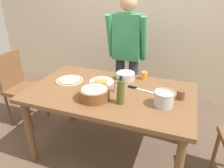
{
  "coord_description": "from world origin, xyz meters",
  "views": [
    {
      "loc": [
        0.65,
        -1.71,
        1.69
      ],
      "look_at": [
        0.0,
        0.05,
        0.81
      ],
      "focal_mm": 33.53,
      "sensor_mm": 36.0,
      "label": 1
    }
  ],
  "objects_px": {
    "popcorn_bowl": "(94,93)",
    "olive_oil_bottle": "(121,92)",
    "salt_shaker": "(116,86)",
    "cup_orange": "(144,75)",
    "chair_wooden_left": "(19,84)",
    "plate_with_slice": "(101,82)",
    "person_cook": "(127,52)",
    "cup_small_brown": "(181,95)",
    "mixing_bowl_steel": "(126,76)",
    "dining_table": "(110,99)",
    "chef_knife": "(138,89)",
    "steel_pot": "(164,99)",
    "pizza_raw_on_board": "(69,80)"
  },
  "relations": [
    {
      "from": "popcorn_bowl",
      "to": "olive_oil_bottle",
      "type": "distance_m",
      "value": 0.25
    },
    {
      "from": "olive_oil_bottle",
      "to": "cup_small_brown",
      "type": "bearing_deg",
      "value": 27.6
    },
    {
      "from": "olive_oil_bottle",
      "to": "steel_pot",
      "type": "bearing_deg",
      "value": 14.3
    },
    {
      "from": "steel_pot",
      "to": "chef_knife",
      "type": "distance_m",
      "value": 0.36
    },
    {
      "from": "popcorn_bowl",
      "to": "dining_table",
      "type": "bearing_deg",
      "value": 68.16
    },
    {
      "from": "person_cook",
      "to": "cup_orange",
      "type": "height_order",
      "value": "person_cook"
    },
    {
      "from": "salt_shaker",
      "to": "chef_knife",
      "type": "height_order",
      "value": "salt_shaker"
    },
    {
      "from": "person_cook",
      "to": "mixing_bowl_steel",
      "type": "relative_size",
      "value": 8.1
    },
    {
      "from": "plate_with_slice",
      "to": "dining_table",
      "type": "bearing_deg",
      "value": -44.2
    },
    {
      "from": "chair_wooden_left",
      "to": "plate_with_slice",
      "type": "relative_size",
      "value": 3.65
    },
    {
      "from": "salt_shaker",
      "to": "person_cook",
      "type": "bearing_deg",
      "value": 98.76
    },
    {
      "from": "cup_orange",
      "to": "salt_shaker",
      "type": "distance_m",
      "value": 0.43
    },
    {
      "from": "person_cook",
      "to": "chair_wooden_left",
      "type": "height_order",
      "value": "person_cook"
    },
    {
      "from": "olive_oil_bottle",
      "to": "cup_small_brown",
      "type": "relative_size",
      "value": 3.01
    },
    {
      "from": "olive_oil_bottle",
      "to": "steel_pot",
      "type": "relative_size",
      "value": 1.48
    },
    {
      "from": "salt_shaker",
      "to": "chef_knife",
      "type": "relative_size",
      "value": 0.37
    },
    {
      "from": "chair_wooden_left",
      "to": "salt_shaker",
      "type": "relative_size",
      "value": 8.96
    },
    {
      "from": "chair_wooden_left",
      "to": "cup_small_brown",
      "type": "height_order",
      "value": "chair_wooden_left"
    },
    {
      "from": "popcorn_bowl",
      "to": "olive_oil_bottle",
      "type": "xyz_separation_m",
      "value": [
        0.25,
        0.0,
        0.05
      ]
    },
    {
      "from": "plate_with_slice",
      "to": "steel_pot",
      "type": "height_order",
      "value": "steel_pot"
    },
    {
      "from": "mixing_bowl_steel",
      "to": "plate_with_slice",
      "type": "bearing_deg",
      "value": -143.53
    },
    {
      "from": "chair_wooden_left",
      "to": "olive_oil_bottle",
      "type": "height_order",
      "value": "olive_oil_bottle"
    },
    {
      "from": "olive_oil_bottle",
      "to": "salt_shaker",
      "type": "height_order",
      "value": "olive_oil_bottle"
    },
    {
      "from": "chair_wooden_left",
      "to": "plate_with_slice",
      "type": "bearing_deg",
      "value": -0.69
    },
    {
      "from": "cup_small_brown",
      "to": "person_cook",
      "type": "bearing_deg",
      "value": 135.63
    },
    {
      "from": "cup_small_brown",
      "to": "chef_knife",
      "type": "xyz_separation_m",
      "value": [
        -0.4,
        0.06,
        -0.04
      ]
    },
    {
      "from": "plate_with_slice",
      "to": "popcorn_bowl",
      "type": "bearing_deg",
      "value": -77.34
    },
    {
      "from": "plate_with_slice",
      "to": "cup_orange",
      "type": "height_order",
      "value": "cup_orange"
    },
    {
      "from": "dining_table",
      "to": "person_cook",
      "type": "distance_m",
      "value": 0.81
    },
    {
      "from": "chair_wooden_left",
      "to": "mixing_bowl_steel",
      "type": "height_order",
      "value": "chair_wooden_left"
    },
    {
      "from": "dining_table",
      "to": "chef_knife",
      "type": "distance_m",
      "value": 0.3
    },
    {
      "from": "olive_oil_bottle",
      "to": "cup_orange",
      "type": "relative_size",
      "value": 3.01
    },
    {
      "from": "mixing_bowl_steel",
      "to": "dining_table",
      "type": "bearing_deg",
      "value": -100.8
    },
    {
      "from": "steel_pot",
      "to": "salt_shaker",
      "type": "xyz_separation_m",
      "value": [
        -0.46,
        0.11,
        -0.01
      ]
    },
    {
      "from": "popcorn_bowl",
      "to": "olive_oil_bottle",
      "type": "relative_size",
      "value": 1.09
    },
    {
      "from": "plate_with_slice",
      "to": "popcorn_bowl",
      "type": "relative_size",
      "value": 0.93
    },
    {
      "from": "popcorn_bowl",
      "to": "mixing_bowl_steel",
      "type": "distance_m",
      "value": 0.53
    },
    {
      "from": "popcorn_bowl",
      "to": "cup_orange",
      "type": "relative_size",
      "value": 3.29
    },
    {
      "from": "dining_table",
      "to": "chef_knife",
      "type": "height_order",
      "value": "chef_knife"
    },
    {
      "from": "person_cook",
      "to": "cup_small_brown",
      "type": "relative_size",
      "value": 19.06
    },
    {
      "from": "dining_table",
      "to": "pizza_raw_on_board",
      "type": "distance_m",
      "value": 0.51
    },
    {
      "from": "person_cook",
      "to": "pizza_raw_on_board",
      "type": "height_order",
      "value": "person_cook"
    },
    {
      "from": "dining_table",
      "to": "person_cook",
      "type": "bearing_deg",
      "value": 94.33
    },
    {
      "from": "chef_knife",
      "to": "person_cook",
      "type": "bearing_deg",
      "value": 115.9
    },
    {
      "from": "dining_table",
      "to": "cup_orange",
      "type": "relative_size",
      "value": 18.82
    },
    {
      "from": "steel_pot",
      "to": "mixing_bowl_steel",
      "type": "bearing_deg",
      "value": 137.96
    },
    {
      "from": "dining_table",
      "to": "chair_wooden_left",
      "type": "distance_m",
      "value": 1.34
    },
    {
      "from": "cup_small_brown",
      "to": "salt_shaker",
      "type": "relative_size",
      "value": 0.8
    },
    {
      "from": "plate_with_slice",
      "to": "person_cook",
      "type": "bearing_deg",
      "value": 80.53
    },
    {
      "from": "salt_shaker",
      "to": "cup_orange",
      "type": "bearing_deg",
      "value": 63.83
    }
  ]
}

